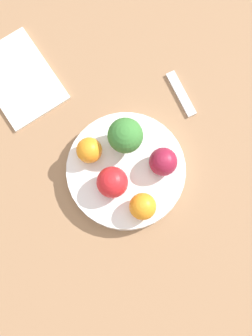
{
  "coord_description": "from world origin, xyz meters",
  "views": [
    {
      "loc": [
        -0.12,
        -0.1,
        0.79
      ],
      "look_at": [
        0.0,
        0.0,
        0.06
      ],
      "focal_mm": 50.0,
      "sensor_mm": 36.0,
      "label": 1
    }
  ],
  "objects_px": {
    "orange_front": "(143,206)",
    "apple_red": "(110,181)",
    "napkin": "(19,78)",
    "bowl": "(126,171)",
    "orange_back": "(89,150)",
    "apple_green": "(163,162)",
    "spoon": "(181,94)",
    "broccoli": "(125,136)"
  },
  "relations": [
    {
      "from": "orange_front",
      "to": "apple_red",
      "type": "bearing_deg",
      "value": 91.2
    },
    {
      "from": "orange_front",
      "to": "napkin",
      "type": "xyz_separation_m",
      "value": [
        0.04,
        0.31,
        -0.04
      ]
    },
    {
      "from": "napkin",
      "to": "orange_front",
      "type": "bearing_deg",
      "value": -97.76
    },
    {
      "from": "bowl",
      "to": "orange_back",
      "type": "xyz_separation_m",
      "value": [
        -0.02,
        0.06,
        0.03
      ]
    },
    {
      "from": "apple_red",
      "to": "apple_green",
      "type": "relative_size",
      "value": 1.1
    },
    {
      "from": "apple_green",
      "to": "orange_front",
      "type": "bearing_deg",
      "value": -165.18
    },
    {
      "from": "apple_red",
      "to": "orange_back",
      "type": "bearing_deg",
      "value": 73.89
    },
    {
      "from": "spoon",
      "to": "orange_front",
      "type": "bearing_deg",
      "value": -159.41
    },
    {
      "from": "apple_red",
      "to": "orange_back",
      "type": "distance_m",
      "value": 0.06
    },
    {
      "from": "bowl",
      "to": "apple_green",
      "type": "bearing_deg",
      "value": -43.28
    },
    {
      "from": "apple_red",
      "to": "apple_green",
      "type": "distance_m",
      "value": 0.09
    },
    {
      "from": "orange_back",
      "to": "orange_front",
      "type": "bearing_deg",
      "value": -97.16
    },
    {
      "from": "apple_red",
      "to": "napkin",
      "type": "height_order",
      "value": "apple_red"
    },
    {
      "from": "bowl",
      "to": "spoon",
      "type": "distance_m",
      "value": 0.17
    },
    {
      "from": "orange_back",
      "to": "napkin",
      "type": "relative_size",
      "value": 0.23
    },
    {
      "from": "broccoli",
      "to": "napkin",
      "type": "distance_m",
      "value": 0.23
    },
    {
      "from": "broccoli",
      "to": "apple_green",
      "type": "xyz_separation_m",
      "value": [
        0.01,
        -0.07,
        -0.02
      ]
    },
    {
      "from": "apple_green",
      "to": "spoon",
      "type": "bearing_deg",
      "value": 23.9
    },
    {
      "from": "orange_front",
      "to": "orange_back",
      "type": "xyz_separation_m",
      "value": [
        0.02,
        0.12,
        -0.0
      ]
    },
    {
      "from": "apple_red",
      "to": "orange_front",
      "type": "relative_size",
      "value": 1.16
    },
    {
      "from": "apple_red",
      "to": "orange_back",
      "type": "xyz_separation_m",
      "value": [
        0.02,
        0.06,
        -0.0
      ]
    },
    {
      "from": "orange_front",
      "to": "spoon",
      "type": "xyz_separation_m",
      "value": [
        0.2,
        0.08,
        -0.04
      ]
    },
    {
      "from": "broccoli",
      "to": "orange_front",
      "type": "height_order",
      "value": "broccoli"
    },
    {
      "from": "apple_red",
      "to": "bowl",
      "type": "bearing_deg",
      "value": -7.01
    },
    {
      "from": "bowl",
      "to": "apple_red",
      "type": "distance_m",
      "value": 0.05
    },
    {
      "from": "apple_green",
      "to": "orange_front",
      "type": "xyz_separation_m",
      "value": [
        -0.08,
        -0.02,
        -0.0
      ]
    },
    {
      "from": "orange_front",
      "to": "orange_back",
      "type": "relative_size",
      "value": 1.03
    },
    {
      "from": "napkin",
      "to": "orange_back",
      "type": "bearing_deg",
      "value": -98.15
    },
    {
      "from": "apple_green",
      "to": "bowl",
      "type": "bearing_deg",
      "value": 136.72
    },
    {
      "from": "napkin",
      "to": "spoon",
      "type": "bearing_deg",
      "value": -56.21
    },
    {
      "from": "bowl",
      "to": "napkin",
      "type": "bearing_deg",
      "value": 87.71
    },
    {
      "from": "orange_back",
      "to": "bowl",
      "type": "bearing_deg",
      "value": -74.79
    },
    {
      "from": "bowl",
      "to": "orange_front",
      "type": "distance_m",
      "value": 0.08
    },
    {
      "from": "bowl",
      "to": "orange_front",
      "type": "height_order",
      "value": "orange_front"
    },
    {
      "from": "bowl",
      "to": "broccoli",
      "type": "relative_size",
      "value": 2.88
    },
    {
      "from": "apple_green",
      "to": "spoon",
      "type": "height_order",
      "value": "apple_green"
    },
    {
      "from": "napkin",
      "to": "spoon",
      "type": "distance_m",
      "value": 0.28
    },
    {
      "from": "broccoli",
      "to": "spoon",
      "type": "distance_m",
      "value": 0.15
    },
    {
      "from": "orange_back",
      "to": "apple_red",
      "type": "bearing_deg",
      "value": -106.11
    },
    {
      "from": "broccoli",
      "to": "apple_red",
      "type": "relative_size",
      "value": 1.36
    },
    {
      "from": "apple_red",
      "to": "orange_front",
      "type": "xyz_separation_m",
      "value": [
        0.0,
        -0.06,
        -0.0
      ]
    },
    {
      "from": "orange_front",
      "to": "spoon",
      "type": "distance_m",
      "value": 0.22
    }
  ]
}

